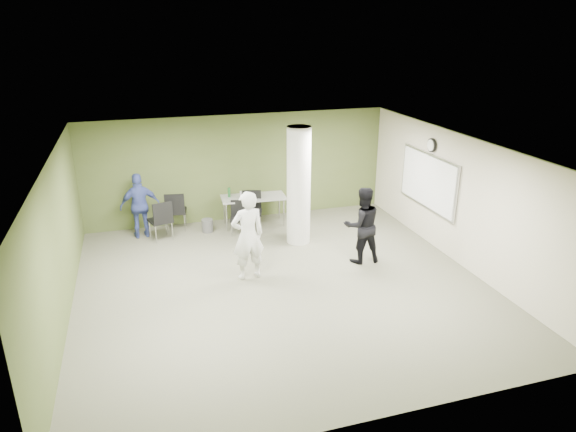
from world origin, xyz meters
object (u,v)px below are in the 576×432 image
object	(u,v)px
man_blue	(140,206)
chair_back_left	(161,218)
folding_table	(253,198)
man_black	(362,225)
woman_white	(248,236)

from	to	relation	value
man_blue	chair_back_left	bearing A→B (deg)	133.64
folding_table	man_black	bearing A→B (deg)	-53.94
chair_back_left	man_blue	xyz separation A→B (m)	(-0.46, 0.40, 0.22)
chair_back_left	man_blue	world-z (taller)	man_blue
man_blue	man_black	bearing A→B (deg)	142.50
folding_table	man_blue	xyz separation A→B (m)	(-2.80, 0.02, 0.08)
man_black	man_blue	xyz separation A→B (m)	(-4.57, 2.85, -0.05)
folding_table	man_black	xyz separation A→B (m)	(1.77, -2.83, 0.13)
man_black	folding_table	bearing A→B (deg)	-56.07
man_black	man_blue	world-z (taller)	man_black
woman_white	man_blue	distance (m)	3.55
woman_white	man_black	size ratio (longest dim) A/B	1.10
folding_table	man_blue	bearing A→B (deg)	-176.40
folding_table	man_black	size ratio (longest dim) A/B	0.99
woman_white	man_blue	size ratio (longest dim) A/B	1.16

